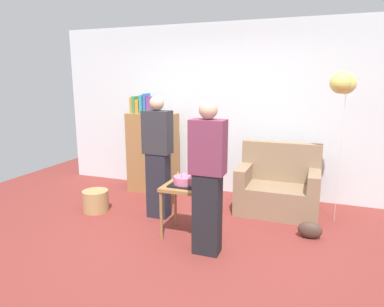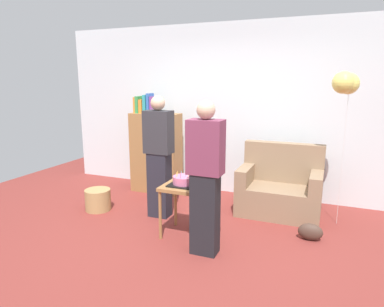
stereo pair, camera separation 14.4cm
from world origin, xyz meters
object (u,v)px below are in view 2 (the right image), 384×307
at_px(bookshelf, 156,151).
at_px(wicker_basket, 98,200).
at_px(balloon_bunch, 346,83).
at_px(birthday_cake, 184,181).
at_px(person_blowing_candles, 159,156).
at_px(couch, 280,189).
at_px(person_holding_cake, 205,178).
at_px(handbag, 310,232).
at_px(side_table, 184,193).

height_order(bookshelf, wicker_basket, bookshelf).
relative_size(wicker_basket, balloon_bunch, 0.19).
distance_m(bookshelf, birthday_cake, 1.76).
relative_size(birthday_cake, person_blowing_candles, 0.20).
xyz_separation_m(couch, person_holding_cake, (-0.57, -1.47, 0.49)).
relative_size(person_blowing_candles, balloon_bunch, 0.85).
height_order(birthday_cake, wicker_basket, birthday_cake).
xyz_separation_m(couch, person_blowing_candles, (-1.49, -0.73, 0.49)).
distance_m(bookshelf, wicker_basket, 1.27).
relative_size(bookshelf, balloon_bunch, 0.84).
xyz_separation_m(wicker_basket, handbag, (2.88, 0.15, -0.05)).
bearing_deg(wicker_basket, balloon_bunch, 13.41).
distance_m(side_table, person_blowing_candles, 0.75).
relative_size(couch, handbag, 3.93).
relative_size(couch, wicker_basket, 3.06).
bearing_deg(handbag, wicker_basket, -177.06).
bearing_deg(birthday_cake, side_table, 52.98).
bearing_deg(person_blowing_candles, handbag, -5.95).
distance_m(bookshelf, balloon_bunch, 3.00).
xyz_separation_m(person_holding_cake, handbag, (1.03, 0.74, -0.73)).
xyz_separation_m(bookshelf, birthday_cake, (1.10, -1.37, -0.01)).
distance_m(couch, handbag, 0.90).
distance_m(bookshelf, person_holding_cake, 2.25).
bearing_deg(wicker_basket, couch, 19.95).
relative_size(bookshelf, wicker_basket, 4.49).
height_order(birthday_cake, person_blowing_candles, person_blowing_candles).
bearing_deg(wicker_basket, handbag, 2.94).
relative_size(side_table, birthday_cake, 1.95).
xyz_separation_m(birthday_cake, person_blowing_candles, (-0.54, 0.42, 0.16)).
xyz_separation_m(person_holding_cake, wicker_basket, (-1.84, 0.59, -0.68)).
xyz_separation_m(side_table, birthday_cake, (-0.00, -0.00, 0.15)).
bearing_deg(side_table, handbag, 16.60).
height_order(couch, balloon_bunch, balloon_bunch).
bearing_deg(handbag, bookshelf, 159.45).
height_order(couch, person_blowing_candles, person_blowing_candles).
relative_size(bookshelf, birthday_cake, 5.05).
height_order(handbag, balloon_bunch, balloon_bunch).
height_order(side_table, handbag, side_table).
height_order(person_holding_cake, handbag, person_holding_cake).
relative_size(person_holding_cake, balloon_bunch, 0.85).
height_order(birthday_cake, handbag, birthday_cake).
xyz_separation_m(side_table, balloon_bunch, (1.66, 1.02, 1.26)).
xyz_separation_m(person_blowing_candles, person_holding_cake, (0.92, -0.73, 0.00)).
bearing_deg(person_holding_cake, wicker_basket, -28.68).
bearing_deg(handbag, person_holding_cake, -144.49).
xyz_separation_m(couch, birthday_cake, (-0.95, -1.15, 0.33)).
distance_m(side_table, wicker_basket, 1.54).
height_order(wicker_basket, balloon_bunch, balloon_bunch).
xyz_separation_m(birthday_cake, person_holding_cake, (0.38, -0.32, 0.16)).
relative_size(bookshelf, side_table, 2.59).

